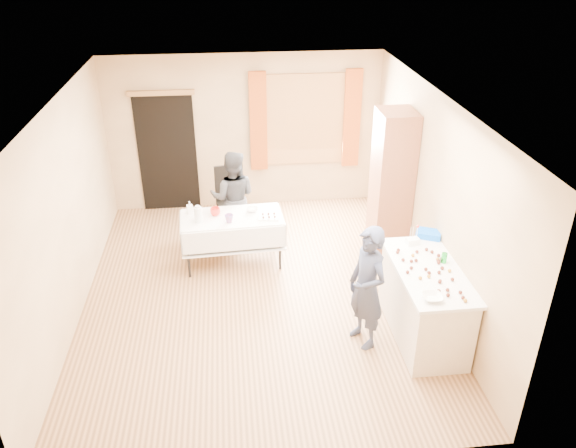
{
  "coord_description": "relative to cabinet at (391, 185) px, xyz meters",
  "views": [
    {
      "loc": [
        -0.29,
        -6.21,
        4.33
      ],
      "look_at": [
        0.41,
        0.0,
        1.01
      ],
      "focal_mm": 35.0,
      "sensor_mm": 36.0,
      "label": 1
    }
  ],
  "objects": [
    {
      "name": "doorway",
      "position": [
        -3.29,
        1.84,
        -0.08
      ],
      "size": [
        0.95,
        0.04,
        2.0
      ],
      "primitive_type": "cube",
      "color": "black",
      "rests_on": "floor"
    },
    {
      "name": "foam_block",
      "position": [
        -0.11,
        -1.39,
        -0.13
      ],
      "size": [
        0.16,
        0.12,
        0.08
      ],
      "primitive_type": "cube",
      "rotation": [
        0.0,
        0.0,
        0.16
      ],
      "color": "white",
      "rests_on": "counter"
    },
    {
      "name": "small_bowl",
      "position": [
        -1.99,
        0.04,
        -0.3
      ],
      "size": [
        0.2,
        0.2,
        0.05
      ],
      "primitive_type": "imported",
      "rotation": [
        0.0,
        0.0,
        0.12
      ],
      "color": "white",
      "rests_on": "party_table"
    },
    {
      "name": "wall_left",
      "position": [
        -4.25,
        -0.89,
        0.22
      ],
      "size": [
        0.02,
        5.5,
        2.6
      ],
      "primitive_type": "cube",
      "color": "tan",
      "rests_on": "floor"
    },
    {
      "name": "chair",
      "position": [
        -2.26,
        0.82,
        -0.75
      ],
      "size": [
        0.53,
        0.53,
        1.09
      ],
      "rotation": [
        0.0,
        0.0,
        0.22
      ],
      "color": "black",
      "rests_on": "floor"
    },
    {
      "name": "wall_front",
      "position": [
        -1.99,
        -3.65,
        0.22
      ],
      "size": [
        4.5,
        0.02,
        2.6
      ],
      "primitive_type": "cube",
      "color": "tan",
      "rests_on": "floor"
    },
    {
      "name": "blue_basket",
      "position": [
        0.14,
        -1.24,
        -0.13
      ],
      "size": [
        0.36,
        0.31,
        0.08
      ],
      "primitive_type": "cube",
      "rotation": [
        0.0,
        0.0,
        -0.43
      ],
      "color": "blue",
      "rests_on": "counter"
    },
    {
      "name": "cup_red",
      "position": [
        -2.51,
        -0.03,
        -0.27
      ],
      "size": [
        0.17,
        0.17,
        0.11
      ],
      "primitive_type": "imported",
      "rotation": [
        0.0,
        0.0,
        -0.12
      ],
      "color": "red",
      "rests_on": "party_table"
    },
    {
      "name": "mixing_bowl",
      "position": [
        -0.26,
        -2.53,
        -0.14
      ],
      "size": [
        0.25,
        0.25,
        0.05
      ],
      "primitive_type": "imported",
      "rotation": [
        0.0,
        0.0,
        -0.1
      ],
      "color": "white",
      "rests_on": "counter"
    },
    {
      "name": "floor",
      "position": [
        -1.99,
        -0.89,
        -1.09
      ],
      "size": [
        4.5,
        5.5,
        0.02
      ],
      "primitive_type": "cube",
      "color": "#9E7047",
      "rests_on": "ground"
    },
    {
      "name": "window_pane",
      "position": [
        -0.99,
        1.81,
        0.42
      ],
      "size": [
        1.2,
        0.02,
        1.4
      ],
      "primitive_type": "cube",
      "color": "white",
      "rests_on": "wall_back"
    },
    {
      "name": "ceiling",
      "position": [
        -1.99,
        -0.89,
        1.53
      ],
      "size": [
        4.5,
        5.5,
        0.02
      ],
      "primitive_type": "cube",
      "color": "white",
      "rests_on": "floor"
    },
    {
      "name": "cup_rainbow",
      "position": [
        -2.32,
        -0.26,
        -0.27
      ],
      "size": [
        0.19,
        0.19,
        0.11
      ],
      "primitive_type": "imported",
      "rotation": [
        0.0,
        0.0,
        0.3
      ],
      "color": "red",
      "rests_on": "party_table"
    },
    {
      "name": "pitcher",
      "position": [
        -2.73,
        -0.21,
        -0.22
      ],
      "size": [
        0.13,
        0.13,
        0.22
      ],
      "primitive_type": "cylinder",
      "rotation": [
        0.0,
        0.0,
        0.21
      ],
      "color": "silver",
      "rests_on": "party_table"
    },
    {
      "name": "bottle",
      "position": [
        -2.86,
        0.08,
        -0.24
      ],
      "size": [
        0.12,
        0.12,
        0.18
      ],
      "primitive_type": "imported",
      "rotation": [
        0.0,
        0.0,
        0.23
      ],
      "color": "white",
      "rests_on": "party_table"
    },
    {
      "name": "cabinet",
      "position": [
        0.0,
        0.0,
        0.0
      ],
      "size": [
        0.5,
        0.6,
        2.16
      ],
      "primitive_type": "cube",
      "color": "brown",
      "rests_on": "floor"
    },
    {
      "name": "woman",
      "position": [
        -2.25,
        0.58,
        -0.35
      ],
      "size": [
        0.87,
        0.76,
        1.46
      ],
      "primitive_type": "imported",
      "rotation": [
        0.0,
        0.0,
        2.99
      ],
      "color": "black",
      "rests_on": "floor"
    },
    {
      "name": "window_frame",
      "position": [
        -0.99,
        1.83,
        0.42
      ],
      "size": [
        1.32,
        0.06,
        1.52
      ],
      "primitive_type": "cube",
      "color": "olive",
      "rests_on": "wall_back"
    },
    {
      "name": "counter",
      "position": [
        -0.1,
        -1.96,
        -0.63
      ],
      "size": [
        0.72,
        1.52,
        0.91
      ],
      "color": "beige",
      "rests_on": "floor"
    },
    {
      "name": "party_table",
      "position": [
        -2.28,
        -0.09,
        -0.63
      ],
      "size": [
        1.47,
        0.81,
        0.75
      ],
      "rotation": [
        0.0,
        0.0,
        0.05
      ],
      "color": "black",
      "rests_on": "floor"
    },
    {
      "name": "girl",
      "position": [
        -0.82,
        -2.02,
        -0.33
      ],
      "size": [
        0.8,
        0.75,
        1.5
      ],
      "primitive_type": "imported",
      "rotation": [
        0.0,
        0.0,
        -1.18
      ],
      "color": "#232941",
      "rests_on": "floor"
    },
    {
      "name": "curtain_left",
      "position": [
        -1.77,
        1.78,
        0.42
      ],
      "size": [
        0.28,
        0.06,
        1.65
      ],
      "primitive_type": "cube",
      "color": "#9F4617",
      "rests_on": "wall_back"
    },
    {
      "name": "wall_back",
      "position": [
        -1.99,
        1.87,
        0.22
      ],
      "size": [
        4.5,
        0.02,
        2.6
      ],
      "primitive_type": "cube",
      "color": "tan",
      "rests_on": "floor"
    },
    {
      "name": "cake_balls",
      "position": [
        -0.09,
        -2.0,
        -0.15
      ],
      "size": [
        0.52,
        1.11,
        0.04
      ],
      "color": "#3F2314",
      "rests_on": "counter"
    },
    {
      "name": "door_lintel",
      "position": [
        -3.29,
        1.81,
        0.94
      ],
      "size": [
        1.05,
        0.06,
        0.08
      ],
      "primitive_type": "cube",
      "color": "olive",
      "rests_on": "wall_back"
    },
    {
      "name": "wall_right",
      "position": [
        0.27,
        -0.89,
        0.22
      ],
      "size": [
        0.02,
        5.5,
        2.6
      ],
      "primitive_type": "cube",
      "color": "tan",
      "rests_on": "floor"
    },
    {
      "name": "curtain_right",
      "position": [
        -0.21,
        1.78,
        0.42
      ],
      "size": [
        0.28,
        0.06,
        1.65
      ],
      "primitive_type": "cube",
      "color": "#9F4617",
      "rests_on": "wall_back"
    },
    {
      "name": "pastry_tray",
      "position": [
        -1.77,
        -0.19,
        -0.32
      ],
      "size": [
        0.3,
        0.24,
        0.02
      ],
      "primitive_type": "cube",
      "rotation": [
        0.0,
        0.0,
        -0.13
      ],
      "color": "white",
      "rests_on": "party_table"
    },
    {
      "name": "soda_can",
      "position": [
        0.12,
        -1.84,
        -0.11
      ],
      "size": [
        0.07,
        0.07,
        0.12
      ],
      "primitive_type": "cylinder",
      "rotation": [
        0.0,
        0.0,
        0.1
      ],
      "color": "#149227",
      "rests_on": "counter"
    }
  ]
}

